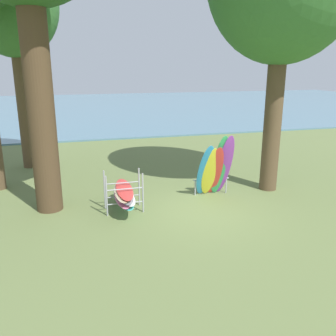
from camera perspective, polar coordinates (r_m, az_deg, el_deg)
name	(u,v)px	position (r m, az deg, el deg)	size (l,w,h in m)	color
ground_plane	(203,211)	(11.37, 5.50, -6.73)	(80.00, 80.00, 0.00)	olive
lake_water	(105,107)	(40.02, -9.93, 9.53)	(80.00, 36.00, 0.10)	slate
tree_mid_behind	(12,6)	(16.82, -23.47, 22.49)	(3.62, 3.62, 8.82)	brown
leaning_board_pile	(215,169)	(12.24, 7.48, -0.15)	(1.30, 0.94, 2.22)	#2D8ED1
board_storage_rack	(123,194)	(11.24, -7.07, -4.04)	(1.15, 2.13, 1.25)	#9EA0A5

